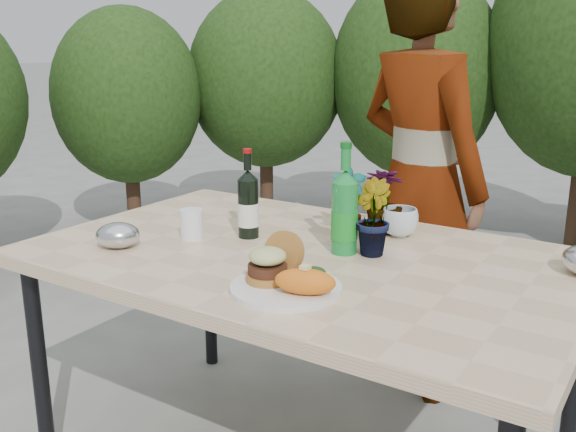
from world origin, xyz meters
The scene contains 16 objects.
patio_table centered at (0.00, 0.00, 0.69)m, with size 1.60×1.00×0.75m.
shrub_hedge centered at (0.41, 1.53, 1.11)m, with size 6.90×5.15×2.20m.
dinner_plate centered at (0.12, -0.28, 0.76)m, with size 0.28×0.28×0.01m, color white.
burger_stack centered at (0.07, -0.26, 0.81)m, with size 0.11×0.16×0.11m.
sweet_potato centered at (0.19, -0.30, 0.80)m, with size 0.15×0.08×0.06m, color orange.
grilled_veg centered at (0.14, -0.19, 0.78)m, with size 0.08×0.05×0.03m.
wine_bottle centered at (-0.23, 0.04, 0.85)m, with size 0.07×0.07×0.28m.
sparkling_water centered at (0.10, 0.07, 0.87)m, with size 0.08×0.08×0.33m.
plastic_cup centered at (-0.37, -0.07, 0.80)m, with size 0.07×0.07×0.10m, color white.
seedling_left centered at (0.02, 0.25, 0.86)m, with size 0.12×0.08×0.22m, color #2A5C1F.
seedling_mid centered at (0.17, 0.10, 0.86)m, with size 0.12×0.10×0.22m, color #205B1F.
seedling_right centered at (0.11, 0.33, 0.86)m, with size 0.12×0.12×0.21m, color #215A1F.
blue_bowl centered at (0.17, 0.31, 0.80)m, with size 0.12×0.12×0.09m, color silver.
foil_packet_left centered at (-0.49, -0.26, 0.79)m, with size 0.13×0.11×0.08m, color #B5B6BC.
person centered at (0.06, 0.76, 0.83)m, with size 0.60×0.40×1.66m, color #A26751.
terracotta_pot centered at (-1.32, 1.90, 0.07)m, with size 0.17×0.17×0.14m.
Camera 1 is at (0.94, -1.53, 1.35)m, focal length 40.00 mm.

